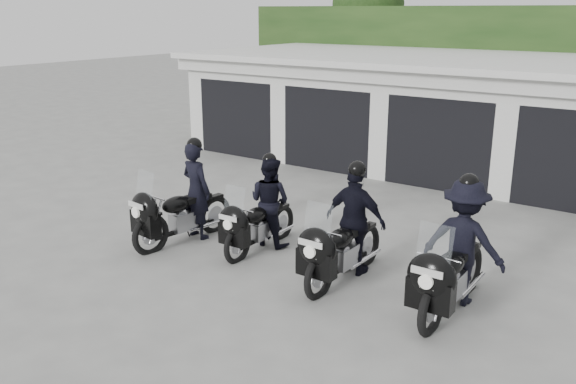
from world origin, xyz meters
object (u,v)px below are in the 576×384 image
Objects in this scene: police_bike_b at (264,208)px; police_bike_d at (459,251)px; police_bike_c at (349,229)px; police_bike_a at (183,201)px.

police_bike_d is at bearing -4.77° from police_bike_b.
police_bike_c reaches higher than police_bike_b.
police_bike_c is at bearing -179.83° from police_bike_d.
police_bike_a is 1.53m from police_bike_b.
police_bike_a reaches higher than police_bike_c.
police_bike_d is at bearing 0.87° from police_bike_c.
police_bike_b is at bearing 31.08° from police_bike_a.
police_bike_d reaches higher than police_bike_a.
police_bike_b is 3.70m from police_bike_d.
police_bike_c is (1.90, -0.25, 0.08)m from police_bike_b.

